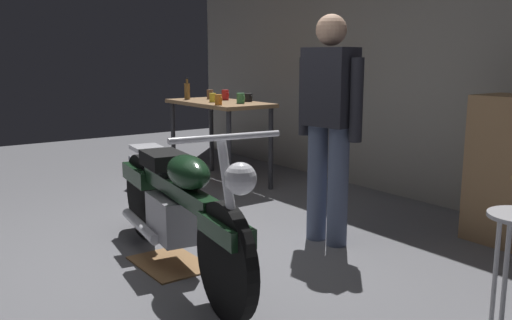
{
  "coord_description": "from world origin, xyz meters",
  "views": [
    {
      "loc": [
        3.07,
        -1.53,
        1.37
      ],
      "look_at": [
        0.01,
        0.7,
        0.65
      ],
      "focal_mm": 37.97,
      "sensor_mm": 36.0,
      "label": 1
    }
  ],
  "objects_px": {
    "motorcycle": "(176,204)",
    "person_standing": "(329,120)",
    "mug_orange_travel": "(219,100)",
    "bottle": "(187,91)",
    "mug_black_matte": "(249,98)",
    "mug_red_diner": "(225,95)",
    "mug_brown_stoneware": "(210,94)",
    "storage_bin": "(152,173)",
    "mug_green_speckled": "(241,98)",
    "mug_yellow_tall": "(213,98)"
  },
  "relations": [
    {
      "from": "mug_green_speckled",
      "to": "mug_brown_stoneware",
      "type": "height_order",
      "value": "mug_green_speckled"
    },
    {
      "from": "person_standing",
      "to": "mug_black_matte",
      "type": "relative_size",
      "value": 14.63
    },
    {
      "from": "storage_bin",
      "to": "mug_orange_travel",
      "type": "height_order",
      "value": "mug_orange_travel"
    },
    {
      "from": "mug_black_matte",
      "to": "mug_red_diner",
      "type": "bearing_deg",
      "value": -166.69
    },
    {
      "from": "bottle",
      "to": "person_standing",
      "type": "bearing_deg",
      "value": -6.04
    },
    {
      "from": "person_standing",
      "to": "mug_brown_stoneware",
      "type": "height_order",
      "value": "person_standing"
    },
    {
      "from": "mug_orange_travel",
      "to": "mug_red_diner",
      "type": "distance_m",
      "value": 0.64
    },
    {
      "from": "storage_bin",
      "to": "mug_yellow_tall",
      "type": "bearing_deg",
      "value": 72.87
    },
    {
      "from": "motorcycle",
      "to": "bottle",
      "type": "xyz_separation_m",
      "value": [
        -2.43,
        1.45,
        0.55
      ]
    },
    {
      "from": "mug_orange_travel",
      "to": "bottle",
      "type": "distance_m",
      "value": 0.84
    },
    {
      "from": "motorcycle",
      "to": "mug_brown_stoneware",
      "type": "height_order",
      "value": "mug_brown_stoneware"
    },
    {
      "from": "mug_orange_travel",
      "to": "person_standing",
      "type": "bearing_deg",
      "value": -5.46
    },
    {
      "from": "motorcycle",
      "to": "person_standing",
      "type": "distance_m",
      "value": 1.28
    },
    {
      "from": "person_standing",
      "to": "mug_black_matte",
      "type": "xyz_separation_m",
      "value": [
        -1.93,
        0.65,
        0.02
      ]
    },
    {
      "from": "storage_bin",
      "to": "bottle",
      "type": "distance_m",
      "value": 1.07
    },
    {
      "from": "mug_brown_stoneware",
      "to": "mug_red_diner",
      "type": "bearing_deg",
      "value": 13.43
    },
    {
      "from": "mug_red_diner",
      "to": "mug_black_matte",
      "type": "relative_size",
      "value": 1.02
    },
    {
      "from": "mug_green_speckled",
      "to": "mug_black_matte",
      "type": "distance_m",
      "value": 0.24
    },
    {
      "from": "mug_red_diner",
      "to": "bottle",
      "type": "distance_m",
      "value": 0.45
    },
    {
      "from": "mug_black_matte",
      "to": "motorcycle",
      "type": "bearing_deg",
      "value": -45.99
    },
    {
      "from": "mug_red_diner",
      "to": "mug_yellow_tall",
      "type": "relative_size",
      "value": 1.12
    },
    {
      "from": "storage_bin",
      "to": "motorcycle",
      "type": "bearing_deg",
      "value": -21.39
    },
    {
      "from": "storage_bin",
      "to": "bottle",
      "type": "bearing_deg",
      "value": 116.2
    },
    {
      "from": "mug_black_matte",
      "to": "mug_green_speckled",
      "type": "bearing_deg",
      "value": -54.74
    },
    {
      "from": "mug_red_diner",
      "to": "mug_brown_stoneware",
      "type": "distance_m",
      "value": 0.24
    },
    {
      "from": "mug_red_diner",
      "to": "mug_yellow_tall",
      "type": "bearing_deg",
      "value": -58.32
    },
    {
      "from": "bottle",
      "to": "mug_black_matte",
      "type": "bearing_deg",
      "value": 29.28
    },
    {
      "from": "mug_green_speckled",
      "to": "mug_yellow_tall",
      "type": "relative_size",
      "value": 1.13
    },
    {
      "from": "bottle",
      "to": "storage_bin",
      "type": "bearing_deg",
      "value": -63.8
    },
    {
      "from": "person_standing",
      "to": "mug_brown_stoneware",
      "type": "distance_m",
      "value": 2.55
    },
    {
      "from": "mug_orange_travel",
      "to": "mug_red_diner",
      "type": "xyz_separation_m",
      "value": [
        -0.5,
        0.4,
        0.0
      ]
    },
    {
      "from": "storage_bin",
      "to": "mug_brown_stoneware",
      "type": "distance_m",
      "value": 1.17
    },
    {
      "from": "motorcycle",
      "to": "storage_bin",
      "type": "bearing_deg",
      "value": 166.89
    },
    {
      "from": "mug_red_diner",
      "to": "mug_brown_stoneware",
      "type": "bearing_deg",
      "value": -166.57
    },
    {
      "from": "mug_green_speckled",
      "to": "bottle",
      "type": "height_order",
      "value": "bottle"
    },
    {
      "from": "motorcycle",
      "to": "mug_black_matte",
      "type": "bearing_deg",
      "value": 142.29
    },
    {
      "from": "storage_bin",
      "to": "mug_yellow_tall",
      "type": "height_order",
      "value": "mug_yellow_tall"
    },
    {
      "from": "mug_green_speckled",
      "to": "mug_brown_stoneware",
      "type": "relative_size",
      "value": 1.08
    },
    {
      "from": "storage_bin",
      "to": "mug_green_speckled",
      "type": "bearing_deg",
      "value": 57.18
    },
    {
      "from": "mug_yellow_tall",
      "to": "mug_black_matte",
      "type": "xyz_separation_m",
      "value": [
        0.17,
        0.34,
        -0.0
      ]
    },
    {
      "from": "person_standing",
      "to": "bottle",
      "type": "height_order",
      "value": "person_standing"
    },
    {
      "from": "motorcycle",
      "to": "mug_brown_stoneware",
      "type": "distance_m",
      "value": 2.92
    },
    {
      "from": "mug_red_diner",
      "to": "person_standing",
      "type": "bearing_deg",
      "value": -14.18
    },
    {
      "from": "person_standing",
      "to": "mug_red_diner",
      "type": "distance_m",
      "value": 2.34
    },
    {
      "from": "mug_red_diner",
      "to": "bottle",
      "type": "bearing_deg",
      "value": -138.49
    },
    {
      "from": "mug_orange_travel",
      "to": "bottle",
      "type": "relative_size",
      "value": 0.44
    },
    {
      "from": "motorcycle",
      "to": "person_standing",
      "type": "height_order",
      "value": "person_standing"
    },
    {
      "from": "mug_red_diner",
      "to": "bottle",
      "type": "relative_size",
      "value": 0.48
    },
    {
      "from": "mug_red_diner",
      "to": "mug_brown_stoneware",
      "type": "height_order",
      "value": "mug_red_diner"
    },
    {
      "from": "mug_yellow_tall",
      "to": "mug_green_speckled",
      "type": "bearing_deg",
      "value": 25.28
    }
  ]
}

